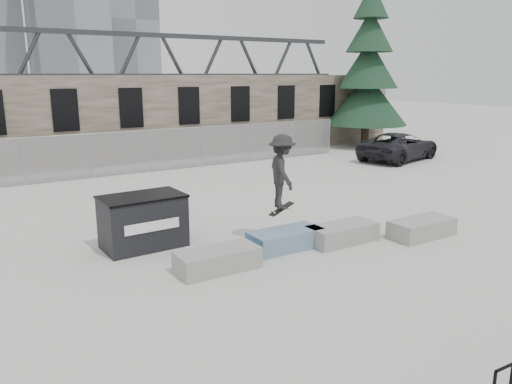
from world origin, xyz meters
The scene contains 12 objects.
ground centered at (0.00, 0.00, 0.00)m, with size 120.00×120.00×0.00m, color #BBBAB5.
stone_wall centered at (0.00, 16.24, 2.26)m, with size 36.00×2.58×4.50m.
chainlink_fence centered at (0.00, 12.50, 1.04)m, with size 22.06×0.06×2.02m.
planter_far_left centered at (-2.94, -0.09, 0.28)m, with size 2.00×0.90×0.51m.
planter_center_left centered at (-0.69, 0.30, 0.28)m, with size 2.00×0.90×0.51m.
planter_center_right centered at (0.95, -0.12, 0.28)m, with size 2.00×0.90×0.51m.
planter_offset centered at (3.24, -0.94, 0.28)m, with size 2.00×0.90×0.51m.
dumpster centered at (-3.88, 2.44, 0.73)m, with size 2.23×1.41×1.44m.
spruce_tree centered at (14.93, 13.63, 4.63)m, with size 5.14×5.14×11.50m.
truss_bridge centered at (10.00, 55.00, 4.13)m, with size 70.00×3.00×9.80m.
suv centered at (12.75, 8.71, 0.74)m, with size 2.47×5.35×1.49m, color black.
skateboarder centered at (-0.58, 0.66, 2.04)m, with size 1.10×1.46×2.18m.
Camera 1 is at (-8.06, -10.12, 4.60)m, focal length 35.00 mm.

